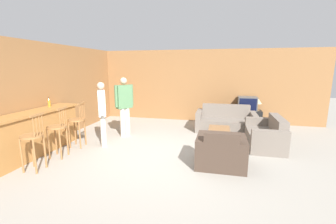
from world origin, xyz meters
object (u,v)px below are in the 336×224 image
at_px(person_by_window, 124,104).
at_px(bar_chair_mid, 58,131).
at_px(person_by_counter, 102,111).
at_px(bottle, 49,102).
at_px(tv_unit, 246,118).
at_px(tv, 247,103).
at_px(bar_chair_near, 33,140).
at_px(coffee_table, 219,132).
at_px(bar_chair_far, 77,123).
at_px(loveseat_right, 266,135).
at_px(table_lamp, 258,101).
at_px(armchair_near, 221,153).
at_px(couch_far, 225,122).

bearing_deg(person_by_window, bar_chair_mid, -113.95).
bearing_deg(person_by_counter, bottle, -170.71).
bearing_deg(bottle, tv_unit, 32.45).
bearing_deg(tv, bar_chair_mid, -138.08).
distance_m(bar_chair_near, person_by_window, 2.62).
xyz_separation_m(bar_chair_near, coffee_table, (3.46, 2.41, -0.29)).
height_order(tv, person_by_counter, person_by_counter).
xyz_separation_m(bar_chair_mid, tv_unit, (4.36, 3.92, -0.34)).
xyz_separation_m(tv_unit, tv, (0.00, -0.00, 0.50)).
height_order(bar_chair_mid, tv, bar_chair_mid).
height_order(bar_chair_far, coffee_table, bar_chair_far).
bearing_deg(loveseat_right, person_by_window, -179.95).
bearing_deg(coffee_table, table_lamp, 60.66).
bearing_deg(person_by_counter, armchair_near, -11.06).
xyz_separation_m(armchair_near, person_by_window, (-2.71, 1.47, 0.67)).
xyz_separation_m(bar_chair_near, tv, (4.36, 4.59, 0.15)).
relative_size(tv_unit, person_by_window, 0.58).
height_order(coffee_table, table_lamp, table_lamp).
xyz_separation_m(loveseat_right, person_by_counter, (-4.03, -0.90, 0.64)).
relative_size(bar_chair_near, loveseat_right, 0.77).
distance_m(bar_chair_mid, bottle, 1.12).
bearing_deg(bar_chair_far, bottle, -178.30).
xyz_separation_m(bar_chair_far, bottle, (-0.74, -0.02, 0.51)).
distance_m(couch_far, tv, 1.24).
xyz_separation_m(bar_chair_mid, couch_far, (3.64, 3.02, -0.32)).
distance_m(coffee_table, person_by_window, 2.74).
height_order(couch_far, tv, tv).
xyz_separation_m(bar_chair_far, tv_unit, (4.36, 3.22, -0.34)).
bearing_deg(person_by_counter, tv_unit, 38.76).
bearing_deg(tv_unit, bar_chair_mid, -138.06).
relative_size(bar_chair_near, tv, 1.82).
bearing_deg(person_by_counter, bar_chair_mid, -123.64).
height_order(bottle, person_by_window, person_by_window).
height_order(armchair_near, person_by_counter, person_by_counter).
xyz_separation_m(bottle, person_by_counter, (1.33, 0.22, -0.20)).
relative_size(bar_chair_far, coffee_table, 1.10).
xyz_separation_m(coffee_table, bottle, (-4.19, -1.05, 0.79)).
relative_size(bar_chair_mid, bar_chair_far, 1.00).
xyz_separation_m(bar_chair_mid, person_by_counter, (0.60, 0.90, 0.31)).
bearing_deg(armchair_near, tv, 76.62).
distance_m(bar_chair_far, loveseat_right, 4.76).
relative_size(bar_chair_far, person_by_window, 0.67).
height_order(couch_far, table_lamp, table_lamp).
bearing_deg(bar_chair_far, person_by_window, 53.93).
height_order(couch_far, coffee_table, couch_far).
xyz_separation_m(bar_chair_mid, person_by_window, (0.80, 1.79, 0.35)).
xyz_separation_m(coffee_table, tv, (0.90, 2.18, 0.44)).
xyz_separation_m(tv_unit, table_lamp, (0.33, 0.00, 0.59)).
relative_size(bar_chair_near, armchair_near, 1.16).
distance_m(loveseat_right, person_by_window, 3.89).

